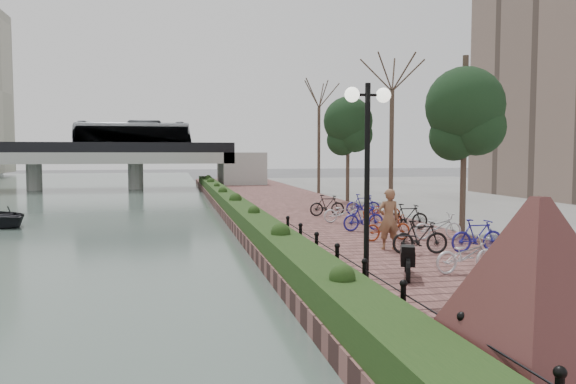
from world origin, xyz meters
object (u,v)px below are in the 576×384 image
object	(u,v)px
granite_monument	(537,284)
lamppost	(367,140)
pedestrian	(389,219)
motorcycle	(407,257)

from	to	relation	value
granite_monument	lamppost	world-z (taller)	lamppost
pedestrian	lamppost	bearing A→B (deg)	64.67
motorcycle	pedestrian	xyz separation A→B (m)	(1.01, 3.75, 0.46)
granite_monument	lamppost	xyz separation A→B (m)	(-0.71, 4.82, 2.03)
granite_monument	motorcycle	xyz separation A→B (m)	(0.68, 5.81, -0.74)
motorcycle	pedestrian	bearing A→B (deg)	96.83
pedestrian	motorcycle	bearing A→B (deg)	76.42
lamppost	motorcycle	bearing A→B (deg)	35.43
motorcycle	lamppost	bearing A→B (deg)	-122.69
granite_monument	pedestrian	size ratio (longest dim) A/B	2.43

